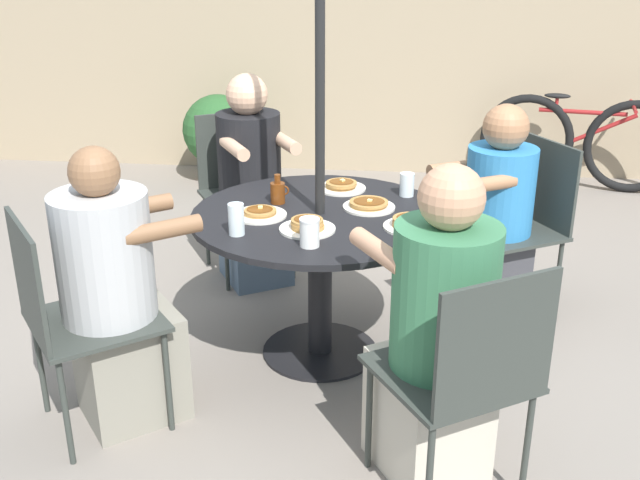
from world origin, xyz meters
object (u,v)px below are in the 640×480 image
Objects in this scene: patio_chair_south at (522,216)px; syrup_bottle at (278,192)px; pancake_plate_a at (307,226)px; pancake_plate_b at (341,186)px; diner_south at (492,224)px; pancake_plate_c at (411,223)px; coffee_cup at (310,232)px; patio_table at (320,241)px; diner_north at (117,302)px; diner_west at (252,189)px; bicycle at (579,142)px; patio_chair_east at (467,370)px; patio_chair_west at (242,182)px; drinking_glass_a at (407,185)px; drinking_glass_b at (236,219)px; diner_east at (437,342)px; pancake_plate_e at (260,213)px; pancake_plate_d at (369,205)px; patio_chair_north at (70,311)px; potted_shrub at (218,134)px.

patio_chair_south is 1.30m from syrup_bottle.
pancake_plate_b is (0.10, 0.57, -0.00)m from pancake_plate_a.
diner_south is 1.13m from pancake_plate_a.
diner_south is 0.78m from pancake_plate_c.
coffee_cup reaches higher than pancake_plate_b.
patio_table is 0.96m from diner_north.
diner_west is at bearing 120.02° from patio_table.
diner_north reaches higher than bicycle.
patio_chair_east and patio_chair_west have the same top height.
drinking_glass_a is (1.14, 0.88, 0.25)m from diner_north.
drinking_glass_b is 3.74m from bicycle.
pancake_plate_a is 1.00× the size of pancake_plate_c.
diner_east is at bearing 130.90° from patio_chair_south.
drinking_glass_a is 0.83× the size of drinking_glass_b.
patio_chair_south is at bearing 44.03° from coffee_cup.
pancake_plate_e is at bearing 98.75° from diner_north.
diner_south is 0.76m from pancake_plate_d.
patio_chair_east is at bearing 141.17° from diner_south.
patio_chair_north reaches higher than pancake_plate_a.
coffee_cup reaches higher than pancake_plate_c.
diner_east reaches higher than patio_chair_east.
syrup_bottle is at bearing 75.37° from drinking_glass_b.
pancake_plate_b is 1.00× the size of pancake_plate_c.
diner_east reaches higher than diner_west.
pancake_plate_e is 0.16× the size of bicycle.
diner_north is at bearing -141.87° from patio_table.
patio_table is 0.31m from pancake_plate_e.
diner_south is (-0.16, -0.09, -0.02)m from patio_chair_south.
pancake_plate_c reaches higher than pancake_plate_b.
pancake_plate_c is (0.34, -0.50, 0.00)m from pancake_plate_b.
diner_south is 1.36m from diner_west.
patio_chair_west is at bearing 40.29° from diner_south.
patio_table is 1.14m from patio_chair_west.
patio_chair_north reaches higher than bicycle.
patio_chair_south reaches higher than pancake_plate_d.
syrup_bottle is (0.68, 0.82, 0.24)m from patio_chair_north.
pancake_plate_a is 1.00× the size of pancake_plate_b.
potted_shrub is (-2.86, -0.14, 0.03)m from bicycle.
diner_east reaches higher than syrup_bottle.
patio_chair_north reaches higher than drinking_glass_b.
pancake_plate_d is at bearing 36.10° from drinking_glass_b.
pancake_plate_e is at bearing 104.02° from diner_east.
patio_chair_south reaches higher than drinking_glass_a.
patio_chair_south is at bearing 29.61° from patio_table.
drinking_glass_b reaches higher than pancake_plate_a.
pancake_plate_a reaches higher than pancake_plate_d.
drinking_glass_b is (-0.53, -0.39, 0.05)m from pancake_plate_d.
bicycle reaches higher than potted_shrub.
diner_east is 1.46m from patio_chair_south.
diner_south is at bearing 129.87° from patio_chair_west.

